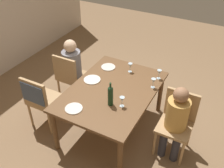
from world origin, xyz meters
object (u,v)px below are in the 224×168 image
object	(u,v)px
chair_near	(177,119)
wine_glass_near_left	(122,100)
dining_table	(112,94)
chair_far_left	(39,97)
wine_glass_centre	(153,81)
person_woman_host	(176,118)
dinner_plate_host	(108,67)
wine_glass_near_right	(130,66)
wine_glass_far	(159,73)
chair_far_right	(70,75)
person_man_bearded	(73,66)
wine_bottle_tall_green	(110,95)
dinner_plate_guest_left	(92,80)
dinner_plate_guest_right	(74,109)

from	to	relation	value
chair_near	wine_glass_near_left	bearing A→B (deg)	26.80
dining_table	chair_far_left	world-z (taller)	chair_far_left
wine_glass_near_left	wine_glass_centre	xyz separation A→B (m)	(0.58, -0.21, 0.00)
person_woman_host	wine_glass_centre	distance (m)	0.62
wine_glass_near_left	dinner_plate_host	size ratio (longest dim) A/B	0.66
wine_glass_near_right	wine_glass_far	bearing A→B (deg)	-86.07
chair_near	dinner_plate_host	bearing A→B (deg)	-17.57
chair_near	chair_far_right	xyz separation A→B (m)	(0.19, 1.91, 0.00)
wine_glass_centre	wine_glass_near_right	size ratio (longest dim) A/B	1.00
person_man_bearded	wine_glass_near_left	size ratio (longest dim) A/B	7.66
person_woman_host	wine_bottle_tall_green	xyz separation A→B (m)	(-0.27, 0.82, 0.26)
dinner_plate_host	dinner_plate_guest_left	bearing A→B (deg)	174.43
chair_far_left	person_woman_host	world-z (taller)	person_woman_host
dining_table	wine_glass_centre	xyz separation A→B (m)	(0.33, -0.49, 0.19)
person_man_bearded	dinner_plate_host	xyz separation A→B (m)	(0.11, -0.62, 0.09)
wine_glass_centre	dinner_plate_guest_left	xyz separation A→B (m)	(-0.26, 0.86, -0.10)
wine_glass_near_left	dinner_plate_host	xyz separation A→B (m)	(0.75, 0.61, -0.10)
wine_glass_near_left	wine_glass_near_right	size ratio (longest dim) A/B	1.00
chair_far_left	person_woman_host	xyz separation A→B (m)	(0.46, -1.91, 0.05)
dinner_plate_host	wine_glass_centre	bearing A→B (deg)	-101.50
chair_far_left	wine_glass_near_left	distance (m)	1.28
chair_far_right	wine_bottle_tall_green	xyz separation A→B (m)	(-0.57, -1.09, 0.37)
dining_table	dinner_plate_host	xyz separation A→B (m)	(0.49, 0.33, 0.09)
wine_bottle_tall_green	wine_glass_near_left	size ratio (longest dim) A/B	2.33
wine_glass_near_right	wine_glass_far	world-z (taller)	same
dinner_plate_guest_left	person_woman_host	bearing A→B (deg)	-94.15
chair_near	wine_glass_centre	world-z (taller)	chair_near
chair_far_right	wine_glass_far	distance (m)	1.50
person_man_bearded	wine_glass_centre	size ratio (longest dim) A/B	7.66
wine_glass_centre	wine_glass_near_left	bearing A→B (deg)	160.25
chair_far_left	person_woman_host	bearing A→B (deg)	13.57
chair_far_left	dinner_plate_host	distance (m)	1.17
chair_far_right	wine_glass_near_right	world-z (taller)	chair_far_right
dining_table	dinner_plate_host	bearing A→B (deg)	33.96
dining_table	dinner_plate_guest_left	xyz separation A→B (m)	(0.07, 0.37, 0.09)
dining_table	wine_glass_centre	size ratio (longest dim) A/B	10.79
chair_far_right	wine_bottle_tall_green	size ratio (longest dim) A/B	2.65
person_woman_host	dinner_plate_guest_right	world-z (taller)	person_woman_host
dining_table	wine_glass_near_left	distance (m)	0.42
wine_glass_near_right	dinner_plate_guest_left	world-z (taller)	wine_glass_near_right
chair_near	chair_far_right	bearing A→B (deg)	-5.62
wine_glass_centre	person_woman_host	bearing A→B (deg)	-127.26
person_woman_host	dinner_plate_host	size ratio (longest dim) A/B	4.86
dinner_plate_guest_right	wine_glass_near_left	bearing A→B (deg)	-56.74
wine_glass_near_left	wine_glass_far	distance (m)	0.86
person_woman_host	dinner_plate_guest_left	distance (m)	1.34
wine_glass_centre	wine_glass_near_right	world-z (taller)	same
chair_near	person_man_bearded	size ratio (longest dim) A/B	0.81
dinner_plate_guest_right	wine_glass_centre	bearing A→B (deg)	-38.38
chair_far_right	wine_bottle_tall_green	bearing A→B (deg)	-27.57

